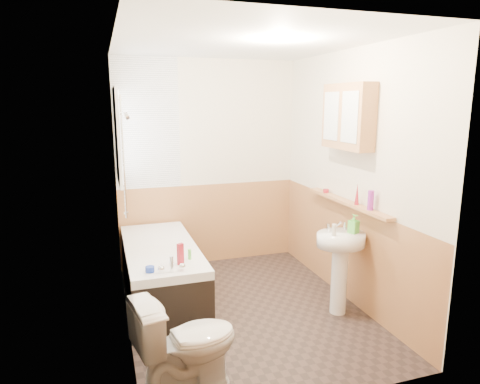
% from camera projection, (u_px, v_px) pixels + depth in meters
% --- Properties ---
extents(floor, '(2.80, 2.80, 0.00)m').
position_uv_depth(floor, '(245.00, 310.00, 4.19)').
color(floor, black).
rests_on(floor, ground).
extents(ceiling, '(2.80, 2.80, 0.00)m').
position_uv_depth(ceiling, '(245.00, 42.00, 3.67)').
color(ceiling, white).
rests_on(ceiling, ground).
extents(wall_back, '(2.20, 0.02, 2.50)m').
position_uv_depth(wall_back, '(208.00, 164.00, 5.24)').
color(wall_back, beige).
rests_on(wall_back, ground).
extents(wall_front, '(2.20, 0.02, 2.50)m').
position_uv_depth(wall_front, '(319.00, 225.00, 2.62)').
color(wall_front, beige).
rests_on(wall_front, ground).
extents(wall_left, '(0.02, 2.80, 2.50)m').
position_uv_depth(wall_left, '(120.00, 192.00, 3.59)').
color(wall_left, beige).
rests_on(wall_left, ground).
extents(wall_right, '(0.02, 2.80, 2.50)m').
position_uv_depth(wall_right, '(350.00, 178.00, 4.27)').
color(wall_right, beige).
rests_on(wall_right, ground).
extents(wainscot_right, '(0.01, 2.80, 1.00)m').
position_uv_depth(wainscot_right, '(345.00, 250.00, 4.41)').
color(wainscot_right, '#B77D4B').
rests_on(wainscot_right, wall_right).
extents(wainscot_front, '(2.20, 0.01, 1.00)m').
position_uv_depth(wainscot_front, '(313.00, 335.00, 2.79)').
color(wainscot_front, '#B77D4B').
rests_on(wainscot_front, wall_front).
extents(wainscot_back, '(2.20, 0.01, 1.00)m').
position_uv_depth(wainscot_back, '(210.00, 223.00, 5.38)').
color(wainscot_back, '#B77D4B').
rests_on(wainscot_back, wall_back).
extents(tile_cladding_left, '(0.01, 2.80, 2.50)m').
position_uv_depth(tile_cladding_left, '(123.00, 192.00, 3.60)').
color(tile_cladding_left, white).
rests_on(tile_cladding_left, wall_left).
extents(tile_return_back, '(0.75, 0.01, 1.50)m').
position_uv_depth(tile_return_back, '(147.00, 124.00, 4.90)').
color(tile_return_back, white).
rests_on(tile_return_back, wall_back).
extents(window, '(0.03, 0.79, 0.99)m').
position_uv_depth(window, '(118.00, 136.00, 4.41)').
color(window, white).
rests_on(window, wall_left).
extents(bathtub, '(0.70, 1.66, 0.71)m').
position_uv_depth(bathtub, '(161.00, 271.00, 4.38)').
color(bathtub, black).
rests_on(bathtub, floor).
extents(shower_riser, '(0.10, 0.08, 1.16)m').
position_uv_depth(shower_riser, '(124.00, 147.00, 3.96)').
color(shower_riser, silver).
rests_on(shower_riser, wall_left).
extents(toilet, '(0.79, 0.54, 0.71)m').
position_uv_depth(toilet, '(187.00, 344.00, 2.95)').
color(toilet, white).
rests_on(toilet, floor).
extents(sink, '(0.47, 0.38, 0.90)m').
position_uv_depth(sink, '(340.00, 256.00, 4.02)').
color(sink, white).
rests_on(sink, floor).
extents(pine_shelf, '(0.10, 1.39, 0.03)m').
position_uv_depth(pine_shelf, '(346.00, 202.00, 4.23)').
color(pine_shelf, '#B77D4B').
rests_on(pine_shelf, wall_right).
extents(medicine_cabinet, '(0.17, 0.69, 0.62)m').
position_uv_depth(medicine_cabinet, '(348.00, 117.00, 4.06)').
color(medicine_cabinet, '#B77D4B').
rests_on(medicine_cabinet, wall_right).
extents(foam_can, '(0.07, 0.07, 0.18)m').
position_uv_depth(foam_can, '(371.00, 200.00, 3.84)').
color(foam_can, purple).
rests_on(foam_can, pine_shelf).
extents(green_bottle, '(0.05, 0.05, 0.21)m').
position_uv_depth(green_bottle, '(357.00, 194.00, 4.04)').
color(green_bottle, maroon).
rests_on(green_bottle, pine_shelf).
extents(black_jar, '(0.08, 0.08, 0.04)m').
position_uv_depth(black_jar, '(326.00, 191.00, 4.61)').
color(black_jar, maroon).
rests_on(black_jar, pine_shelf).
extents(soap_bottle, '(0.14, 0.19, 0.08)m').
position_uv_depth(soap_bottle, '(353.00, 229.00, 3.97)').
color(soap_bottle, '#59C647').
rests_on(soap_bottle, sink).
extents(clear_bottle, '(0.04, 0.04, 0.11)m').
position_uv_depth(clear_bottle, '(334.00, 230.00, 3.88)').
color(clear_bottle, silver).
rests_on(clear_bottle, sink).
extents(blue_gel, '(0.06, 0.05, 0.20)m').
position_uv_depth(blue_gel, '(180.00, 254.00, 3.80)').
color(blue_gel, maroon).
rests_on(blue_gel, bathtub).
extents(cream_jar, '(0.09, 0.09, 0.05)m').
position_uv_depth(cream_jar, '(150.00, 269.00, 3.64)').
color(cream_jar, '#19339E').
rests_on(cream_jar, bathtub).
extents(orange_bottle, '(0.04, 0.04, 0.10)m').
position_uv_depth(orange_bottle, '(190.00, 254.00, 3.93)').
color(orange_bottle, '#59C647').
rests_on(orange_bottle, bathtub).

